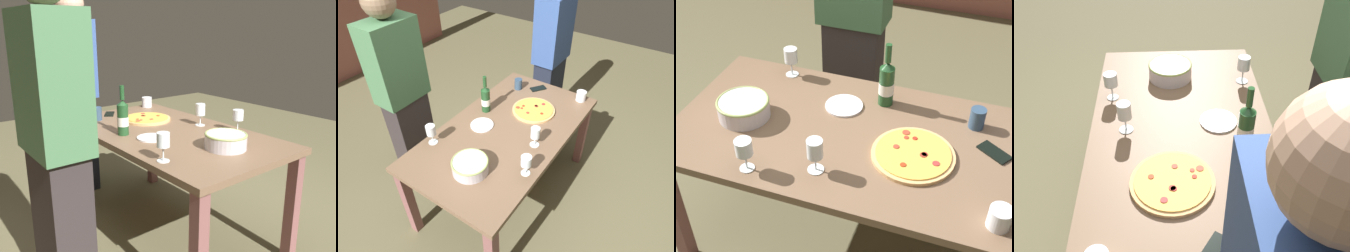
{
  "view_description": "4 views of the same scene",
  "coord_description": "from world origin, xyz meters",
  "views": [
    {
      "loc": [
        -1.83,
        1.43,
        1.44
      ],
      "look_at": [
        0.0,
        0.0,
        0.79
      ],
      "focal_mm": 37.94,
      "sensor_mm": 36.0,
      "label": 1
    },
    {
      "loc": [
        -1.46,
        -0.99,
        2.23
      ],
      "look_at": [
        0.0,
        0.0,
        0.79
      ],
      "focal_mm": 31.28,
      "sensor_mm": 36.0,
      "label": 2
    },
    {
      "loc": [
        0.56,
        -1.56,
        2.11
      ],
      "look_at": [
        0.0,
        0.0,
        0.79
      ],
      "focal_mm": 49.94,
      "sensor_mm": 36.0,
      "label": 3
    },
    {
      "loc": [
        1.44,
        -0.07,
        1.99
      ],
      "look_at": [
        0.0,
        0.0,
        0.79
      ],
      "focal_mm": 41.55,
      "sensor_mm": 36.0,
      "label": 4
    }
  ],
  "objects": [
    {
      "name": "ground_plane",
      "position": [
        0.0,
        0.0,
        0.0
      ],
      "size": [
        8.0,
        8.0,
        0.0
      ],
      "primitive_type": "plane",
      "color": "brown"
    },
    {
      "name": "dining_table",
      "position": [
        0.0,
        0.0,
        0.66
      ],
      "size": [
        1.6,
        0.9,
        0.75
      ],
      "color": "brown",
      "rests_on": "ground"
    },
    {
      "name": "pizza",
      "position": [
        0.34,
        -0.06,
        0.76
      ],
      "size": [
        0.36,
        0.36,
        0.03
      ],
      "color": "#E0AC6C",
      "rests_on": "dining_table"
    },
    {
      "name": "serving_bowl",
      "position": [
        -0.49,
        -0.04,
        0.8
      ],
      "size": [
        0.25,
        0.25,
        0.09
      ],
      "color": "silver",
      "rests_on": "dining_table"
    },
    {
      "name": "wine_bottle",
      "position": [
        0.12,
        0.28,
        0.87
      ],
      "size": [
        0.07,
        0.07,
        0.33
      ],
      "color": "#1F4823",
      "rests_on": "dining_table"
    },
    {
      "name": "wine_glass_near_pizza",
      "position": [
        -0.3,
        -0.36,
        0.86
      ],
      "size": [
        0.07,
        0.07,
        0.15
      ],
      "color": "white",
      "rests_on": "dining_table"
    },
    {
      "name": "wine_glass_by_bottle",
      "position": [
        -0.03,
        -0.27,
        0.86
      ],
      "size": [
        0.07,
        0.07,
        0.16
      ],
      "color": "white",
      "rests_on": "dining_table"
    },
    {
      "name": "wine_glass_far_left",
      "position": [
        -0.43,
        0.37,
        0.86
      ],
      "size": [
        0.07,
        0.07,
        0.16
      ],
      "color": "white",
      "rests_on": "dining_table"
    },
    {
      "name": "cup_amber",
      "position": [
        0.56,
        0.24,
        0.8
      ],
      "size": [
        0.07,
        0.07,
        0.1
      ],
      "primitive_type": "cylinder",
      "color": "#314A63",
      "rests_on": "dining_table"
    },
    {
      "name": "cup_ceramic",
      "position": [
        0.71,
        -0.32,
        0.79
      ],
      "size": [
        0.09,
        0.09,
        0.09
      ],
      "primitive_type": "cylinder",
      "color": "silver",
      "rests_on": "dining_table"
    },
    {
      "name": "side_plate",
      "position": [
        -0.07,
        0.19,
        0.76
      ],
      "size": [
        0.19,
        0.19,
        0.01
      ],
      "primitive_type": "cylinder",
      "color": "white",
      "rests_on": "dining_table"
    },
    {
      "name": "cell_phone",
      "position": [
        0.66,
        0.08,
        0.76
      ],
      "size": [
        0.16,
        0.14,
        0.01
      ],
      "primitive_type": "cube",
      "rotation": [
        0.0,
        0.0,
        4.11
      ],
      "color": "black",
      "rests_on": "dining_table"
    },
    {
      "name": "person_host",
      "position": [
        -0.25,
        0.87,
        0.9
      ],
      "size": [
        0.4,
        0.24,
        1.76
      ],
      "rotation": [
        0.0,
        0.0,
        -1.29
      ],
      "color": "#312A2B",
      "rests_on": "ground"
    }
  ]
}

